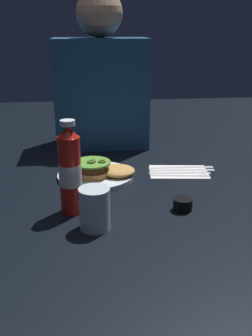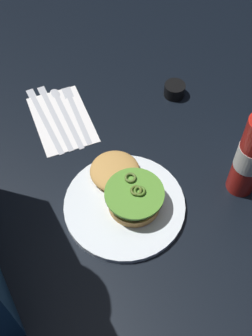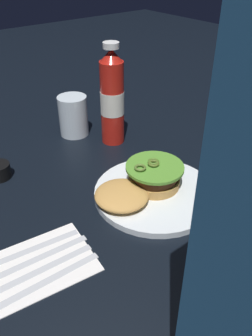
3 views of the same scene
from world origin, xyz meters
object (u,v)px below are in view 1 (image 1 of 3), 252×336
dinner_plate (96,175)px  burger_sandwich (102,169)px  steak_knife (185,167)px  diner_person (101,82)px  spoon_utensil (188,172)px  fork_utensil (186,175)px  butter_knife (186,169)px  ketchup_bottle (70,171)px  water_glass (95,209)px  napkin (179,172)px  condiment_cup (183,204)px

dinner_plate → burger_sandwich: bearing=-39.4°
dinner_plate → steak_knife: (0.31, 0.05, -0.00)m
diner_person → dinner_plate: bearing=-96.5°
spoon_utensil → dinner_plate: bearing=-179.9°
dinner_plate → fork_utensil: dinner_plate is taller
butter_knife → diner_person: diner_person is taller
fork_utensil → spoon_utensil: bearing=58.7°
ketchup_bottle → diner_person: size_ratio=0.42×
fork_utensil → butter_knife: same height
dinner_plate → water_glass: size_ratio=2.36×
steak_knife → diner_person: diner_person is taller
dinner_plate → ketchup_bottle: ketchup_bottle is taller
water_glass → spoon_utensil: 0.46m
napkin → butter_knife: (0.03, 0.01, 0.00)m
water_glass → fork_utensil: 0.43m
diner_person → water_glass: bearing=-94.6°
dinner_plate → fork_utensil: 0.29m
butter_knife → ketchup_bottle: bearing=-145.2°
condiment_cup → spoon_utensil: size_ratio=0.25×
water_glass → fork_utensil: bearing=45.0°
burger_sandwich → napkin: (0.25, 0.03, -0.03)m
napkin → steak_knife: steak_knife is taller
fork_utensil → diner_person: bearing=122.9°
water_glass → butter_knife: size_ratio=0.47×
ketchup_bottle → napkin: bearing=35.8°
dinner_plate → ketchup_bottle: size_ratio=1.00×
burger_sandwich → water_glass: (-0.03, -0.31, 0.02)m
napkin → diner_person: diner_person is taller
spoon_utensil → diner_person: bearing=126.2°
fork_utensil → dinner_plate: bearing=175.3°
dinner_plate → ketchup_bottle: (-0.07, -0.23, 0.11)m
water_glass → spoon_utensil: size_ratio=0.50×
steak_knife → water_glass: bearing=-130.3°
fork_utensil → napkin: bearing=109.6°
butter_knife → dinner_plate: bearing=-175.1°
water_glass → condiment_cup: water_glass is taller
condiment_cup → diner_person: bearing=106.0°
condiment_cup → butter_knife: size_ratio=0.23×
fork_utensil → spoon_utensil: size_ratio=0.93×
condiment_cup → steak_knife: (0.09, 0.31, -0.01)m
spoon_utensil → butter_knife: bearing=90.6°
burger_sandwich → water_glass: 0.31m
dinner_plate → napkin: (0.27, 0.02, -0.00)m
steak_knife → diner_person: (-0.27, 0.31, 0.25)m
ketchup_bottle → napkin: ketchup_bottle is taller
ketchup_bottle → butter_knife: size_ratio=1.11×
dinner_plate → water_glass: (-0.01, -0.33, 0.04)m
burger_sandwich → steak_knife: (0.29, 0.07, -0.03)m
ketchup_bottle → butter_knife: bearing=34.8°
water_glass → diner_person: diner_person is taller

